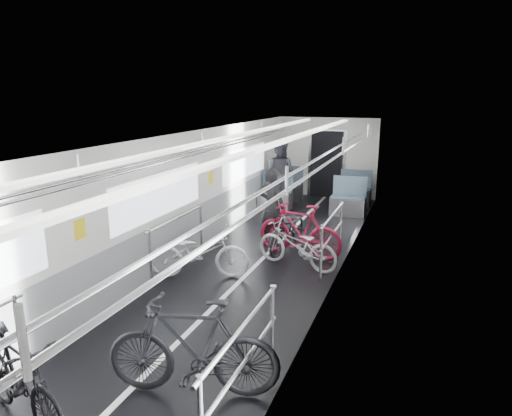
# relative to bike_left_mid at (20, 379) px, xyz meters

# --- Properties ---
(car_shell) EXTENTS (3.02, 14.01, 2.41)m
(car_shell) POSITION_rel_bike_left_mid_xyz_m (0.65, 5.66, 0.64)
(car_shell) COLOR black
(car_shell) RESTS_ON ground
(bike_left_mid) EXTENTS (1.68, 0.94, 0.98)m
(bike_left_mid) POSITION_rel_bike_left_mid_xyz_m (0.00, 0.00, 0.00)
(bike_left_mid) COLOR black
(bike_left_mid) RESTS_ON floor
(bike_left_far) EXTENTS (1.82, 1.15, 0.90)m
(bike_left_far) POSITION_rel_bike_left_mid_xyz_m (-0.08, 3.84, -0.04)
(bike_left_far) COLOR silver
(bike_left_far) RESTS_ON floor
(bike_right_near) EXTENTS (1.91, 0.96, 1.10)m
(bike_right_near) POSITION_rel_bike_left_mid_xyz_m (1.33, 0.98, 0.06)
(bike_right_near) COLOR black
(bike_right_near) RESTS_ON floor
(bike_right_mid) EXTENTS (1.70, 0.93, 0.85)m
(bike_right_mid) POSITION_rel_bike_left_mid_xyz_m (1.37, 4.86, -0.06)
(bike_right_mid) COLOR #AFAFB4
(bike_right_mid) RESTS_ON floor
(bike_right_far) EXTENTS (1.82, 0.81, 1.06)m
(bike_right_far) POSITION_rel_bike_left_mid_xyz_m (1.26, 5.46, 0.04)
(bike_right_far) COLOR maroon
(bike_right_far) RESTS_ON floor
(bike_aisle) EXTENTS (0.77, 1.74, 0.89)m
(bike_aisle) POSITION_rel_bike_left_mid_xyz_m (0.95, 5.75, -0.04)
(bike_aisle) COLOR black
(bike_aisle) RESTS_ON floor
(person_standing) EXTENTS (0.69, 0.55, 1.66)m
(person_standing) POSITION_rel_bike_left_mid_xyz_m (0.57, 5.85, 0.34)
(person_standing) COLOR black
(person_standing) RESTS_ON floor
(person_seated) EXTENTS (0.99, 0.82, 1.87)m
(person_seated) POSITION_rel_bike_left_mid_xyz_m (-0.31, 9.14, 0.45)
(person_seated) COLOR #29282F
(person_seated) RESTS_ON floor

